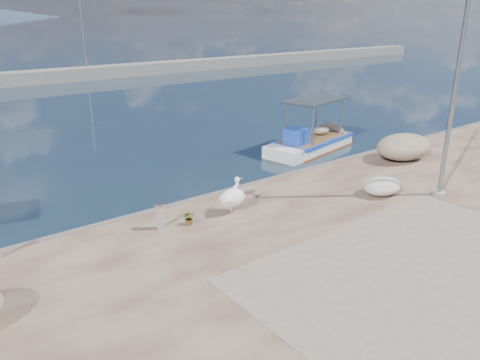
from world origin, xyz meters
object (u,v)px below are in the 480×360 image
Objects in this scene: lamp_post at (453,99)px; boat_right at (313,145)px; pelican at (233,197)px; bollard_near at (160,215)px.

boat_right is at bearing 76.85° from lamp_post.
pelican is 1.44× the size of bollard_near.
lamp_post is 8.82× the size of bollard_near.
lamp_post is at bearing -114.66° from boat_right.
pelican is at bearing -161.84° from boat_right.
pelican is 0.16× the size of lamp_post.
lamp_post is at bearing -49.34° from pelican.
bollard_near is at bearing 159.46° from lamp_post.
boat_right is 8.83m from lamp_post.
boat_right is 0.90× the size of lamp_post.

